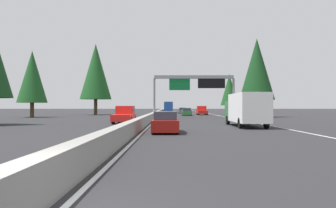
% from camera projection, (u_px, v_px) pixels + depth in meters
% --- Properties ---
extents(ground_plane, '(320.00, 320.00, 0.00)m').
position_uv_depth(ground_plane, '(159.00, 115.00, 65.46)').
color(ground_plane, '#262628').
extents(median_barrier, '(180.00, 0.56, 0.90)m').
position_uv_depth(median_barrier, '(161.00, 111.00, 85.46)').
color(median_barrier, gray).
rests_on(median_barrier, ground).
extents(shoulder_stripe_right, '(160.00, 0.16, 0.01)m').
position_uv_depth(shoulder_stripe_right, '(210.00, 114.00, 75.39)').
color(shoulder_stripe_right, silver).
rests_on(shoulder_stripe_right, ground).
extents(shoulder_stripe_median, '(160.00, 0.16, 0.01)m').
position_uv_depth(shoulder_stripe_median, '(162.00, 114.00, 75.45)').
color(shoulder_stripe_median, silver).
rests_on(shoulder_stripe_median, ground).
extents(sign_gantry_overhead, '(0.50, 12.68, 6.61)m').
position_uv_depth(sign_gantry_overhead, '(195.00, 84.00, 50.58)').
color(sign_gantry_overhead, gray).
rests_on(sign_gantry_overhead, ground).
extents(sedan_mid_left, '(4.40, 1.80, 1.47)m').
position_uv_depth(sedan_mid_left, '(166.00, 123.00, 22.63)').
color(sedan_mid_left, maroon).
rests_on(sedan_mid_left, ground).
extents(box_truck_far_right, '(8.50, 2.40, 2.95)m').
position_uv_depth(box_truck_far_right, '(246.00, 109.00, 29.31)').
color(box_truck_far_right, white).
rests_on(box_truck_far_right, ground).
extents(pickup_far_center, '(5.60, 2.00, 1.86)m').
position_uv_depth(pickup_far_center, '(202.00, 110.00, 68.73)').
color(pickup_far_center, red).
rests_on(pickup_far_center, ground).
extents(sedan_far_left, '(4.40, 1.80, 1.47)m').
position_uv_depth(sedan_far_left, '(182.00, 111.00, 81.05)').
color(sedan_far_left, slate).
rests_on(sedan_far_left, ground).
extents(bus_mid_right, '(11.50, 2.55, 3.10)m').
position_uv_depth(bus_mid_right, '(169.00, 107.00, 98.06)').
color(bus_mid_right, '#1E4793').
rests_on(bus_mid_right, ground).
extents(sedan_near_center, '(4.40, 1.80, 1.47)m').
position_uv_depth(sedan_near_center, '(187.00, 112.00, 63.27)').
color(sedan_near_center, '#2D6B38').
rests_on(sedan_near_center, ground).
extents(oncoming_near, '(5.60, 2.00, 1.86)m').
position_uv_depth(oncoming_near, '(125.00, 115.00, 35.60)').
color(oncoming_near, red).
rests_on(oncoming_near, ground).
extents(conifer_right_near, '(5.83, 5.83, 13.26)m').
position_uv_depth(conifer_right_near, '(257.00, 69.00, 54.89)').
color(conifer_right_near, '#4C3823').
rests_on(conifer_right_near, ground).
extents(conifer_right_mid, '(4.04, 4.04, 9.19)m').
position_uv_depth(conifer_right_mid, '(229.00, 90.00, 74.33)').
color(conifer_right_mid, '#4C3823').
rests_on(conifer_right_mid, ground).
extents(conifer_left_near, '(4.81, 4.81, 10.93)m').
position_uv_depth(conifer_left_near, '(32.00, 77.00, 53.39)').
color(conifer_left_near, '#4C3823').
rests_on(conifer_left_near, ground).
extents(conifer_left_mid, '(6.61, 6.61, 15.03)m').
position_uv_depth(conifer_left_mid, '(96.00, 72.00, 68.93)').
color(conifer_left_mid, '#4C3823').
rests_on(conifer_left_mid, ground).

